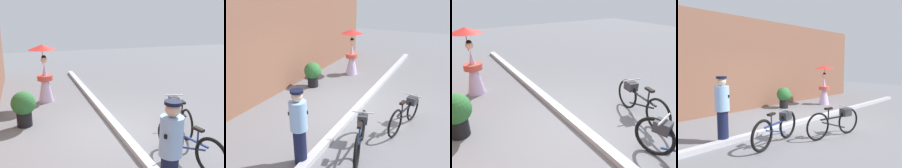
{
  "view_description": "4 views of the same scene",
  "coord_description": "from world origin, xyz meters",
  "views": [
    {
      "loc": [
        -5.81,
        2.09,
        2.83
      ],
      "look_at": [
        0.21,
        0.13,
        1.18
      ],
      "focal_mm": 44.34,
      "sensor_mm": 36.0,
      "label": 1
    },
    {
      "loc": [
        -6.0,
        -2.38,
        3.38
      ],
      "look_at": [
        -0.2,
        0.48,
        0.85
      ],
      "focal_mm": 39.52,
      "sensor_mm": 36.0,
      "label": 2
    },
    {
      "loc": [
        -3.05,
        2.3,
        2.68
      ],
      "look_at": [
        0.16,
        0.32,
        1.07
      ],
      "focal_mm": 34.93,
      "sensor_mm": 36.0,
      "label": 3
    },
    {
      "loc": [
        -4.82,
        -4.6,
        1.94
      ],
      "look_at": [
        0.04,
        0.58,
        1.24
      ],
      "focal_mm": 33.67,
      "sensor_mm": 36.0,
      "label": 4
    }
  ],
  "objects": [
    {
      "name": "ground_plane",
      "position": [
        0.0,
        0.0,
        0.0
      ],
      "size": [
        30.0,
        30.0,
        0.0
      ],
      "primitive_type": "plane",
      "color": "slate"
    },
    {
      "name": "sidewalk_curb",
      "position": [
        0.0,
        0.0,
        0.06
      ],
      "size": [
        14.0,
        0.2,
        0.12
      ],
      "primitive_type": "cube",
      "color": "#B2B2B7",
      "rests_on": "ground_plane"
    },
    {
      "name": "bicycle_near_officer",
      "position": [
        -0.2,
        -1.46,
        0.41
      ],
      "size": [
        1.75,
        0.54,
        0.81
      ],
      "color": "black",
      "rests_on": "ground_plane"
    },
    {
      "name": "person_with_parasol",
      "position": [
        3.08,
        1.47,
        0.96
      ],
      "size": [
        0.87,
        0.87,
        1.85
      ],
      "color": "silver",
      "rests_on": "ground_plane"
    },
    {
      "name": "potted_plant_by_door",
      "position": [
        1.17,
        2.16,
        0.53
      ],
      "size": [
        0.62,
        0.61,
        0.91
      ],
      "color": "black",
      "rests_on": "ground_plane"
    }
  ]
}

